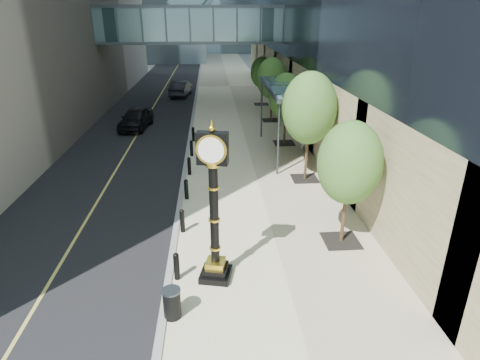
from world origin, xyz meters
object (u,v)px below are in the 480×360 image
(street_clock, at_px, (214,217))
(car_far, at_px, (181,88))
(car_near, at_px, (136,118))
(trash_bin, at_px, (172,304))
(pedestrian, at_px, (304,140))

(street_clock, distance_m, car_far, 33.46)
(street_clock, bearing_deg, car_far, 107.87)
(street_clock, height_order, car_near, street_clock)
(trash_bin, height_order, car_far, car_far)
(trash_bin, xyz_separation_m, pedestrian, (7.20, 14.74, 0.37))
(street_clock, relative_size, trash_bin, 5.94)
(trash_bin, bearing_deg, car_far, 93.18)
(car_near, bearing_deg, pedestrian, -23.38)
(trash_bin, relative_size, car_near, 0.19)
(street_clock, distance_m, pedestrian, 14.26)
(street_clock, bearing_deg, pedestrian, 77.72)
(trash_bin, relative_size, car_far, 0.18)
(street_clock, distance_m, trash_bin, 2.93)
(street_clock, relative_size, car_near, 1.13)
(trash_bin, bearing_deg, pedestrian, 63.96)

